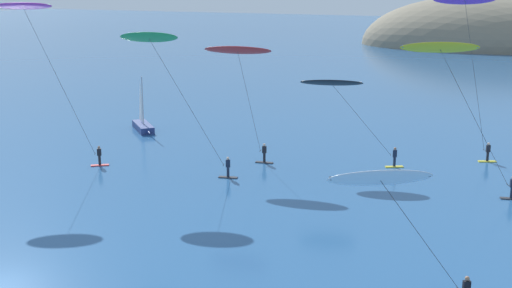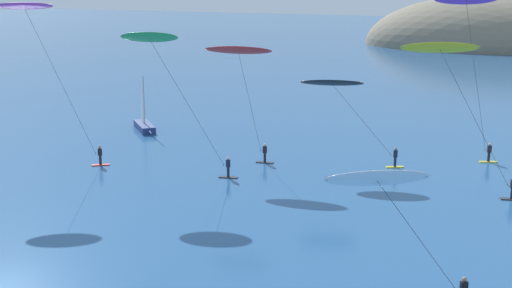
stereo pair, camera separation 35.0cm
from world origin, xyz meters
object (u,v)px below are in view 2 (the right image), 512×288
object	(u,v)px
kitesurfer_white	(384,188)
sailboat_near	(145,125)
kitesurfer_magenta	(31,20)
kitesurfer_purple	(468,11)
kitesurfer_yellow	(446,60)
kitesurfer_red	(240,58)
kitesurfer_green	(156,48)
kitesurfer_black	(337,89)

from	to	relation	value
kitesurfer_white	sailboat_near	bearing A→B (deg)	142.24
kitesurfer_magenta	kitesurfer_purple	size ratio (longest dim) A/B	0.95
sailboat_near	kitesurfer_purple	bearing A→B (deg)	4.98
kitesurfer_yellow	kitesurfer_red	bearing A→B (deg)	172.79
sailboat_near	kitesurfer_magenta	world-z (taller)	kitesurfer_magenta
kitesurfer_green	kitesurfer_magenta	world-z (taller)	kitesurfer_magenta
kitesurfer_white	kitesurfer_green	xyz separation A→B (m)	(-22.14, 13.27, 3.97)
kitesurfer_magenta	kitesurfer_white	bearing A→B (deg)	-18.34
kitesurfer_green	kitesurfer_purple	world-z (taller)	kitesurfer_purple
kitesurfer_magenta	kitesurfer_yellow	size ratio (longest dim) A/B	1.21
kitesurfer_purple	kitesurfer_black	bearing A→B (deg)	-147.27
kitesurfer_white	kitesurfer_magenta	bearing A→B (deg)	161.66
kitesurfer_green	kitesurfer_purple	xyz separation A→B (m)	(19.88, 15.41, 2.59)
sailboat_near	kitesurfer_red	bearing A→B (deg)	-21.16
kitesurfer_white	kitesurfer_purple	xyz separation A→B (m)	(-2.26, 28.69, 6.56)
kitesurfer_purple	kitesurfer_yellow	xyz separation A→B (m)	(0.79, -10.63, -2.87)
kitesurfer_green	kitesurfer_red	size ratio (longest dim) A/B	1.15
kitesurfer_red	kitesurfer_purple	world-z (taller)	kitesurfer_purple
kitesurfer_purple	kitesurfer_yellow	bearing A→B (deg)	-85.73
kitesurfer_purple	kitesurfer_yellow	world-z (taller)	kitesurfer_purple
kitesurfer_white	kitesurfer_magenta	xyz separation A→B (m)	(-32.38, 10.73, 5.98)
kitesurfer_magenta	kitesurfer_purple	xyz separation A→B (m)	(30.12, 17.95, 0.58)
kitesurfer_green	kitesurfer_white	bearing A→B (deg)	-30.95
kitesurfer_purple	sailboat_near	bearing A→B (deg)	-175.02
kitesurfer_green	sailboat_near	bearing A→B (deg)	131.90
sailboat_near	kitesurfer_magenta	xyz separation A→B (m)	(1.14, -15.23, 11.49)
sailboat_near	kitesurfer_yellow	world-z (taller)	kitesurfer_yellow
kitesurfer_red	kitesurfer_black	size ratio (longest dim) A/B	1.17
kitesurfer_white	kitesurfer_purple	size ratio (longest dim) A/B	0.51
kitesurfer_white	kitesurfer_black	world-z (taller)	kitesurfer_black
kitesurfer_magenta	kitesurfer_red	bearing A→B (deg)	34.90
sailboat_near	kitesurfer_white	world-z (taller)	kitesurfer_white
kitesurfer_green	kitesurfer_red	distance (m)	7.85
sailboat_near	kitesurfer_black	size ratio (longest dim) A/B	0.67
kitesurfer_magenta	kitesurfer_yellow	xyz separation A→B (m)	(30.92, 7.32, -2.29)
kitesurfer_black	kitesurfer_red	bearing A→B (deg)	-160.26
kitesurfer_white	kitesurfer_magenta	world-z (taller)	kitesurfer_magenta
kitesurfer_magenta	kitesurfer_red	distance (m)	16.94
kitesurfer_white	kitesurfer_purple	bearing A→B (deg)	94.51
kitesurfer_white	kitesurfer_magenta	distance (m)	34.63
kitesurfer_red	kitesurfer_yellow	xyz separation A→B (m)	(17.28, -2.18, 0.95)
sailboat_near	kitesurfer_yellow	size ratio (longest dim) A/B	0.51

